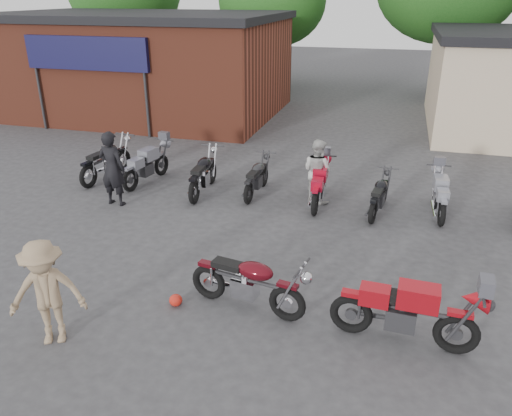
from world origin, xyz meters
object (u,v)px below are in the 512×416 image
(vintage_motorcycle, at_px, (249,279))
(row_bike_6, at_px, (440,193))
(row_bike_3, at_px, (257,176))
(sportbike, at_px, (407,309))
(helmet, at_px, (176,300))
(person_dark, at_px, (112,169))
(row_bike_0, at_px, (106,158))
(row_bike_4, at_px, (320,183))
(row_bike_5, at_px, (380,193))
(person_tan, at_px, (47,293))
(row_bike_1, at_px, (147,163))
(row_bike_2, at_px, (203,172))
(person_light, at_px, (317,171))

(vintage_motorcycle, relative_size, row_bike_6, 1.09)
(row_bike_3, distance_m, row_bike_6, 4.67)
(sportbike, height_order, helmet, sportbike)
(person_dark, relative_size, row_bike_0, 0.90)
(row_bike_4, bearing_deg, row_bike_3, 81.93)
(row_bike_0, height_order, row_bike_5, row_bike_0)
(sportbike, height_order, person_dark, person_dark)
(vintage_motorcycle, height_order, sportbike, sportbike)
(vintage_motorcycle, height_order, row_bike_5, vintage_motorcycle)
(row_bike_0, bearing_deg, vintage_motorcycle, -124.26)
(person_dark, xyz_separation_m, row_bike_3, (3.34, 1.65, -0.43))
(person_dark, distance_m, person_tan, 5.56)
(person_tan, xyz_separation_m, row_bike_0, (-3.17, 6.85, -0.25))
(person_tan, bearing_deg, person_dark, 85.10)
(person_dark, bearing_deg, sportbike, 156.97)
(row_bike_3, bearing_deg, person_dark, 118.47)
(person_dark, relative_size, row_bike_1, 0.95)
(row_bike_2, bearing_deg, row_bike_0, 81.54)
(row_bike_5, bearing_deg, row_bike_0, 95.71)
(row_bike_2, bearing_deg, row_bike_5, -94.70)
(row_bike_0, bearing_deg, row_bike_3, -82.65)
(person_light, height_order, row_bike_4, person_light)
(sportbike, relative_size, row_bike_2, 1.04)
(sportbike, distance_m, row_bike_3, 6.68)
(person_dark, height_order, person_light, person_dark)
(row_bike_0, xyz_separation_m, row_bike_5, (7.80, -0.37, -0.10))
(person_dark, distance_m, row_bike_5, 6.72)
(person_light, xyz_separation_m, row_bike_1, (-4.90, 0.03, -0.24))
(row_bike_1, relative_size, row_bike_6, 1.06)
(person_dark, bearing_deg, person_tan, 114.92)
(person_tan, bearing_deg, row_bike_6, 22.97)
(person_light, bearing_deg, row_bike_6, -149.32)
(sportbike, distance_m, helmet, 3.90)
(person_tan, distance_m, row_bike_1, 7.13)
(person_tan, relative_size, row_bike_1, 0.87)
(person_tan, distance_m, row_bike_6, 9.14)
(row_bike_0, bearing_deg, sportbike, -115.29)
(row_bike_1, bearing_deg, helmet, -139.48)
(person_dark, bearing_deg, row_bike_0, -49.12)
(row_bike_0, xyz_separation_m, row_bike_4, (6.28, -0.18, -0.04))
(sportbike, distance_m, row_bike_6, 5.44)
(row_bike_4, bearing_deg, vintage_motorcycle, 173.69)
(person_tan, bearing_deg, row_bike_0, 89.37)
(row_bike_5, bearing_deg, person_tan, 152.83)
(vintage_motorcycle, bearing_deg, person_dark, 152.79)
(row_bike_2, bearing_deg, row_bike_3, -82.34)
(row_bike_2, bearing_deg, row_bike_1, 77.26)
(helmet, bearing_deg, row_bike_3, 90.59)
(sportbike, distance_m, person_light, 5.87)
(person_tan, bearing_deg, sportbike, -10.25)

